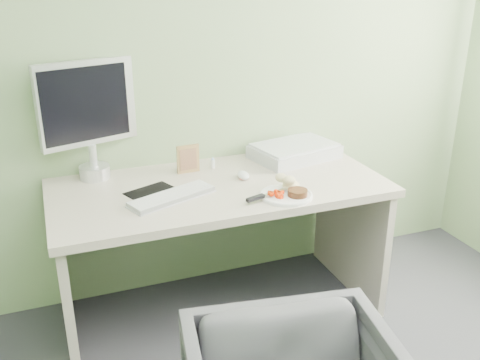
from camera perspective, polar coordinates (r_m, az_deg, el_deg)
name	(u,v)px	position (r m, az deg, el deg)	size (l,w,h in m)	color
wall_back	(194,43)	(2.76, -4.97, 14.38)	(3.50, 3.50, 0.00)	gray
desk	(220,218)	(2.65, -2.16, -4.10)	(1.60, 0.75, 0.73)	beige
plate	(286,195)	(2.44, 4.93, -1.64)	(0.24, 0.24, 0.01)	white
steak	(298,193)	(2.42, 6.16, -1.36)	(0.09, 0.09, 0.03)	black
potato_pile	(289,183)	(2.48, 5.26, -0.31)	(0.12, 0.08, 0.06)	#A78F51
carrot_heap	(277,193)	(2.40, 3.95, -1.42)	(0.06, 0.05, 0.04)	red
steak_knife	(262,196)	(2.38, 2.38, -1.73)	(0.24, 0.09, 0.02)	silver
mousepad	(155,193)	(2.50, -9.10, -1.41)	(0.22, 0.20, 0.00)	black
keyboard	(172,196)	(2.42, -7.26, -1.71)	(0.40, 0.12, 0.02)	white
computer_mouse	(243,175)	(2.64, 0.35, 0.51)	(0.05, 0.10, 0.03)	white
photo_frame	(188,159)	(2.71, -5.57, 2.25)	(0.12, 0.01, 0.15)	olive
eyedrop_bottle	(213,163)	(2.77, -2.91, 1.83)	(0.02, 0.02, 0.06)	white
scanner	(294,152)	(2.93, 5.83, 3.01)	(0.44, 0.30, 0.07)	silver
monitor	(88,113)	(2.67, -15.90, 6.85)	(0.47, 0.19, 0.57)	silver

